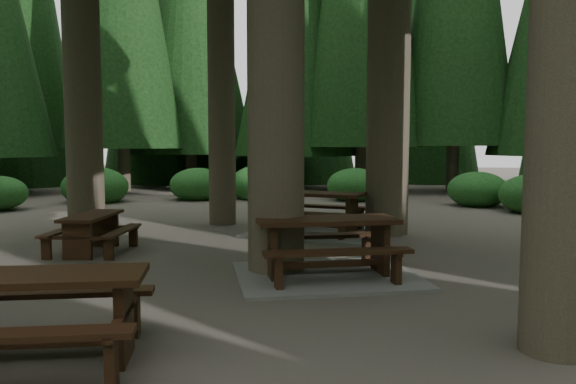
% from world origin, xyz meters
% --- Properties ---
extents(ground, '(80.00, 80.00, 0.00)m').
position_xyz_m(ground, '(0.00, 0.00, 0.00)').
color(ground, '#4E473F').
rests_on(ground, ground).
extents(picnic_table_a, '(3.12, 2.86, 0.87)m').
position_xyz_m(picnic_table_a, '(1.58, -0.01, 0.31)').
color(picnic_table_a, gray).
rests_on(picnic_table_a, ground).
extents(picnic_table_b, '(1.47, 1.73, 0.68)m').
position_xyz_m(picnic_table_b, '(-2.70, 1.10, 0.45)').
color(picnic_table_b, black).
rests_on(picnic_table_b, ground).
extents(picnic_table_c, '(3.05, 2.70, 0.90)m').
position_xyz_m(picnic_table_c, '(0.89, 3.86, 0.32)').
color(picnic_table_c, gray).
rests_on(picnic_table_c, ground).
extents(picnic_table_e, '(2.21, 1.97, 0.80)m').
position_xyz_m(picnic_table_e, '(-0.55, -3.61, 0.53)').
color(picnic_table_e, black).
rests_on(picnic_table_e, ground).
extents(shrub_ring, '(23.86, 24.64, 1.49)m').
position_xyz_m(shrub_ring, '(0.70, 0.75, 0.40)').
color(shrub_ring, '#1E561D').
rests_on(shrub_ring, ground).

